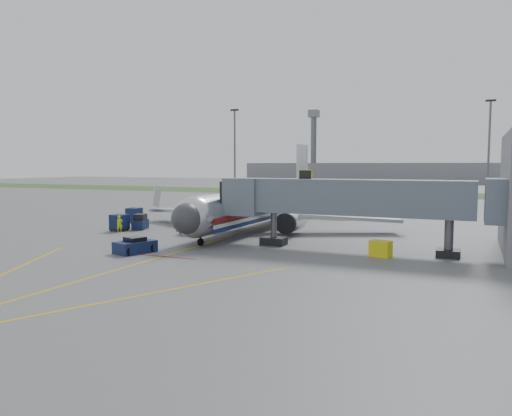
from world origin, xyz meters
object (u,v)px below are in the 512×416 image
at_px(pushback_tug, 135,246).
at_px(baggage_tug, 140,222).
at_px(airliner, 258,206).
at_px(belt_loader, 196,227).
at_px(ramp_worker, 120,224).

relative_size(pushback_tug, baggage_tug, 1.33).
bearing_deg(airliner, belt_loader, -129.83).
height_order(baggage_tug, belt_loader, belt_loader).
bearing_deg(ramp_worker, belt_loader, -37.86).
bearing_deg(belt_loader, airliner, 50.17).
bearing_deg(ramp_worker, airliner, -24.96).
bearing_deg(pushback_tug, airliner, 80.61).
bearing_deg(pushback_tug, baggage_tug, 125.27).
relative_size(airliner, baggage_tug, 12.92).
bearing_deg(pushback_tug, ramp_worker, 134.35).
height_order(airliner, baggage_tug, airliner).
bearing_deg(belt_loader, baggage_tug, -178.57).
bearing_deg(airliner, ramp_worker, -144.22).
distance_m(airliner, ramp_worker, 15.59).
distance_m(pushback_tug, baggage_tug, 15.64).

